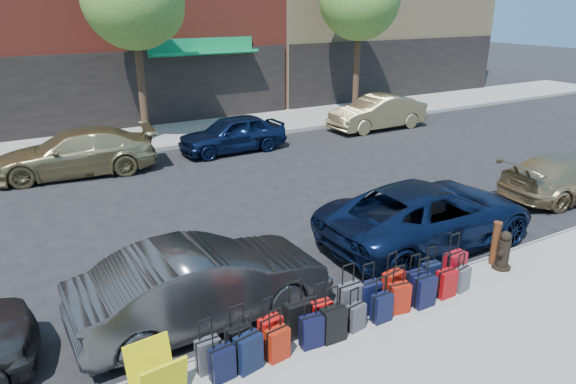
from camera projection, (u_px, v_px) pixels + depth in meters
ground at (233, 229)px, 12.90m from camera, size 120.00×120.00×0.00m
sidewalk_near at (415, 380)px, 7.60m from camera, size 60.00×4.00×0.15m
sidewalk_far at (131, 140)px, 20.98m from camera, size 60.00×4.00×0.15m
curb_near at (336, 313)px, 9.24m from camera, size 60.00×0.08×0.15m
curb_far at (145, 151)px, 19.34m from camera, size 60.00×0.08×0.15m
tree_center at (137, 1)px, 19.03m from camera, size 3.80×3.80×7.27m
tree_right at (362, 1)px, 23.98m from camera, size 3.80×3.80×7.27m
suitcase_front_0 at (208, 355)px, 7.61m from camera, size 0.36×0.21×0.87m
suitcase_front_1 at (239, 343)px, 7.84m from camera, size 0.39×0.22×0.94m
suitcase_front_2 at (271, 333)px, 8.10m from camera, size 0.40×0.27×0.90m
suitcase_front_3 at (297, 319)px, 8.40m from camera, size 0.41×0.23×0.99m
suitcase_front_4 at (321, 316)px, 8.56m from camera, size 0.37×0.22×0.87m
suitcase_front_5 at (349, 301)px, 8.92m from camera, size 0.42×0.23×1.01m
suitcase_front_6 at (369, 298)px, 9.04m from camera, size 0.40×0.23×0.96m
suitcase_front_7 at (393, 287)px, 9.37m from camera, size 0.43×0.28×0.98m
suitcase_front_8 at (415, 284)px, 9.54m from camera, size 0.37×0.22×0.86m
suitcase_front_9 at (431, 276)px, 9.83m from camera, size 0.36×0.21×0.86m
suitcase_front_10 at (455, 268)px, 10.01m from camera, size 0.44×0.26×1.04m
suitcase_back_0 at (222, 363)px, 7.44m from camera, size 0.38×0.24×0.85m
suitcase_back_1 at (248, 352)px, 7.63m from camera, size 0.43×0.30×0.95m
suitcase_back_2 at (277, 344)px, 7.87m from camera, size 0.38×0.25×0.86m
suitcase_back_3 at (312, 331)px, 8.16m from camera, size 0.38×0.25×0.87m
suitcase_back_4 at (333, 324)px, 8.30m from camera, size 0.41×0.25×0.95m
suitcase_back_5 at (356, 317)px, 8.60m from camera, size 0.34×0.23×0.76m
suitcase_back_6 at (382, 308)px, 8.82m from camera, size 0.35×0.20×0.83m
suitcase_back_7 at (399, 298)px, 9.07m from camera, size 0.41×0.28×0.89m
suitcase_back_8 at (424, 291)px, 9.25m from camera, size 0.40×0.24×0.94m
suitcase_back_9 at (446, 283)px, 9.56m from camera, size 0.37×0.21×0.87m
suitcase_back_10 at (462, 279)px, 9.77m from camera, size 0.35×0.24×0.77m
fire_hydrant at (503, 251)px, 10.54m from camera, size 0.43×0.38×0.83m
bollard at (495, 242)px, 10.69m from camera, size 0.18×0.18×0.95m
car_near_1 at (203, 284)px, 8.92m from camera, size 4.53×1.71×1.48m
car_near_2 at (429, 214)px, 11.85m from camera, size 5.38×2.53×1.49m
car_near_3 at (570, 176)px, 14.76m from camera, size 4.57×2.28×1.28m
car_far_1 at (75, 153)px, 16.76m from camera, size 5.29×2.69×1.47m
car_far_2 at (233, 134)px, 19.37m from camera, size 4.11×1.71×1.39m
car_far_3 at (377, 112)px, 22.84m from camera, size 4.54×1.59×1.50m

